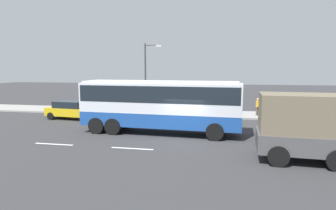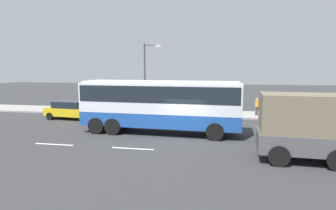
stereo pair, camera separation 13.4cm
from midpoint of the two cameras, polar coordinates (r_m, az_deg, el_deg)
ground_plane at (r=18.21m, az=3.20°, el=-6.64°), size 120.00×120.00×0.00m
sidewalk_curb at (r=27.36m, az=5.69°, el=-1.72°), size 80.00×4.00×0.15m
lane_centreline at (r=15.31m, az=9.22°, el=-9.47°), size 47.43×0.16×0.01m
coach_bus at (r=19.16m, az=-1.79°, el=0.76°), size 10.85×3.07×3.55m
cargo_truck at (r=15.25m, az=29.74°, el=-3.91°), size 7.15×2.91×3.21m
car_yellow_taxi at (r=26.01m, az=-18.92°, el=-0.90°), size 4.77×2.29×1.57m
pedestrian_near_curb at (r=26.85m, az=17.25°, el=-0.08°), size 0.32×0.32×1.58m
pedestrian_at_crossing at (r=27.56m, az=20.62°, el=0.10°), size 0.32×0.32×1.69m
street_lamp at (r=26.34m, az=-4.49°, el=6.26°), size 1.61×0.24×6.48m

